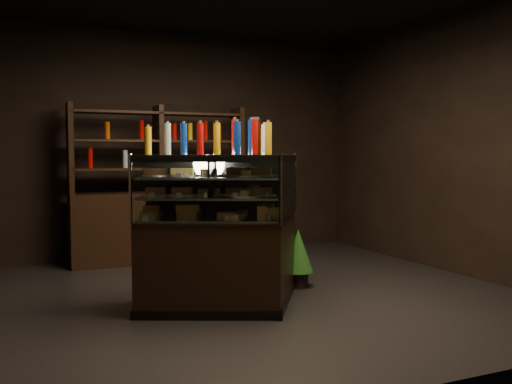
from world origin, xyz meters
The scene contains 7 objects.
ground centered at (0.00, 0.00, 0.00)m, with size 5.00×5.00×0.00m, color black.
room_shell centered at (0.00, 0.00, 1.94)m, with size 5.02×5.02×3.01m.
display_case centered at (-0.38, -0.32, 0.47)m, with size 1.85×1.42×1.39m.
food_display centered at (-0.38, -0.32, 1.08)m, with size 1.50×1.07×0.43m.
bottles_top centered at (-0.38, -0.32, 1.53)m, with size 1.34×0.93×0.30m.
potted_conifer centered at (0.51, 0.08, 0.39)m, with size 0.32×0.32×0.69m.
back_shelving centered at (-0.45, 2.05, 0.61)m, with size 2.23×0.46×2.00m.
Camera 1 is at (-2.30, -5.11, 1.40)m, focal length 40.00 mm.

